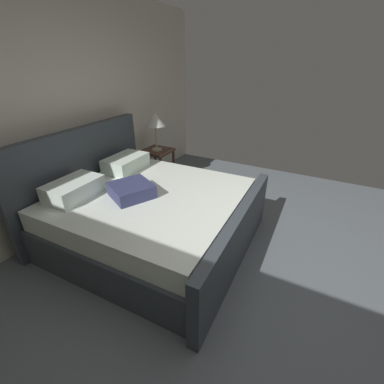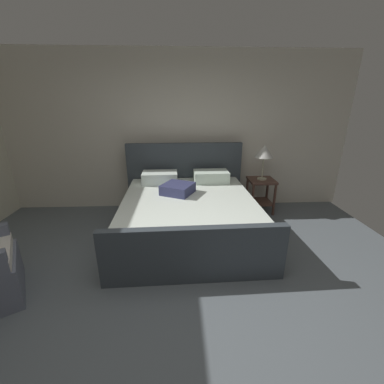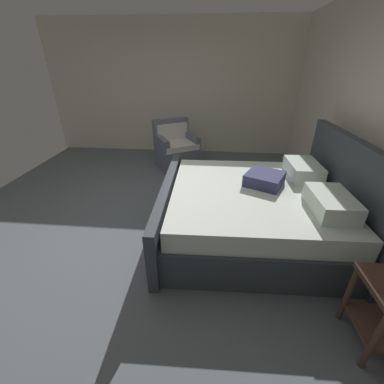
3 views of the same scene
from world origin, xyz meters
TOP-DOWN VIEW (x-y plane):
  - ground_plane at (0.00, 0.00)m, footprint 5.96×5.27m
  - wall_side_left at (-3.04, 0.00)m, footprint 0.12×5.39m
  - bed at (0.12, 1.49)m, footprint 2.04×2.15m
  - armchair at (-2.01, 0.21)m, footprint 0.99×0.99m

SIDE VIEW (x-z plane):
  - ground_plane at x=0.00m, z-range -0.02..0.00m
  - armchair at x=-2.01m, z-range -0.10..0.80m
  - bed at x=0.12m, z-range -0.26..0.95m
  - wall_side_left at x=-3.04m, z-range 0.00..2.70m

